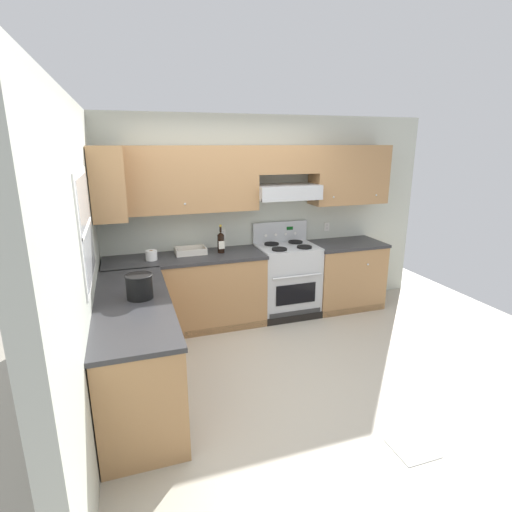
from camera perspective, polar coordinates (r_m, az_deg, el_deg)
name	(u,v)px	position (r m, az deg, el deg)	size (l,w,h in m)	color
ground_plane	(269,370)	(4.19, 1.81, -15.94)	(7.04, 7.04, 0.00)	#B2AA99
floor_accent_tile	(412,448)	(3.52, 21.36, -24.13)	(0.30, 0.30, 0.01)	slate
wall_back	(258,202)	(5.19, 0.30, 7.76)	(4.68, 0.57, 2.55)	beige
wall_left	(85,249)	(3.68, -23.23, 0.97)	(0.47, 4.00, 2.55)	beige
counter_back_run	(245,286)	(5.10, -1.53, -4.33)	(3.60, 0.65, 0.91)	#A87A4C
counter_left_run	(137,349)	(3.77, -16.59, -12.65)	(0.63, 1.91, 0.91)	#A87A4C
stove	(287,279)	(5.28, 4.42, -3.33)	(0.76, 0.62, 1.20)	#B7BABC
wine_bottle	(221,242)	(4.89, -5.04, 2.02)	(0.08, 0.09, 0.35)	black
bowl	(191,252)	(4.92, -9.31, 0.62)	(0.37, 0.25, 0.08)	beige
bucket	(139,286)	(3.59, -16.29, -4.10)	(0.24, 0.24, 0.21)	black
paper_towel_roll	(151,255)	(4.74, -14.68, 0.11)	(0.13, 0.13, 0.11)	white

